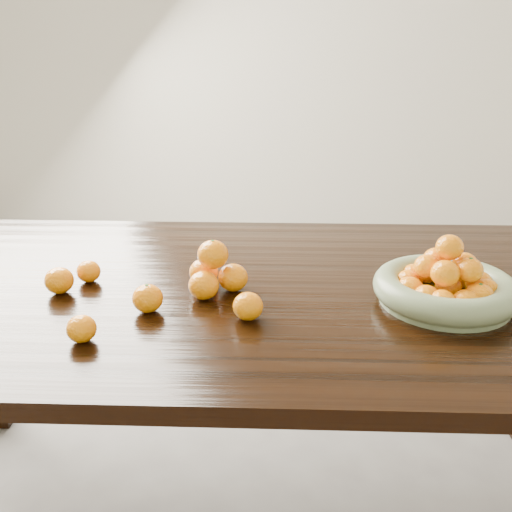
{
  "coord_description": "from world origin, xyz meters",
  "views": [
    {
      "loc": [
        0.06,
        -1.27,
        1.3
      ],
      "look_at": [
        0.01,
        -0.02,
        0.83
      ],
      "focal_mm": 40.0,
      "sensor_mm": 36.0,
      "label": 1
    }
  ],
  "objects_px": {
    "dining_table": "(252,317)",
    "loose_orange_0": "(148,298)",
    "orange_pyramid": "(213,272)",
    "fruit_bowl": "(446,286)"
  },
  "relations": [
    {
      "from": "dining_table",
      "to": "orange_pyramid",
      "type": "relative_size",
      "value": 13.49
    },
    {
      "from": "dining_table",
      "to": "loose_orange_0",
      "type": "relative_size",
      "value": 29.97
    },
    {
      "from": "fruit_bowl",
      "to": "loose_orange_0",
      "type": "height_order",
      "value": "fruit_bowl"
    },
    {
      "from": "dining_table",
      "to": "fruit_bowl",
      "type": "bearing_deg",
      "value": -12.03
    },
    {
      "from": "orange_pyramid",
      "to": "loose_orange_0",
      "type": "xyz_separation_m",
      "value": [
        -0.13,
        -0.11,
        -0.02
      ]
    },
    {
      "from": "fruit_bowl",
      "to": "dining_table",
      "type": "bearing_deg",
      "value": 167.97
    },
    {
      "from": "loose_orange_0",
      "to": "orange_pyramid",
      "type": "bearing_deg",
      "value": 40.87
    },
    {
      "from": "dining_table",
      "to": "loose_orange_0",
      "type": "distance_m",
      "value": 0.29
    },
    {
      "from": "orange_pyramid",
      "to": "loose_orange_0",
      "type": "height_order",
      "value": "orange_pyramid"
    },
    {
      "from": "orange_pyramid",
      "to": "loose_orange_0",
      "type": "bearing_deg",
      "value": -139.13
    }
  ]
}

